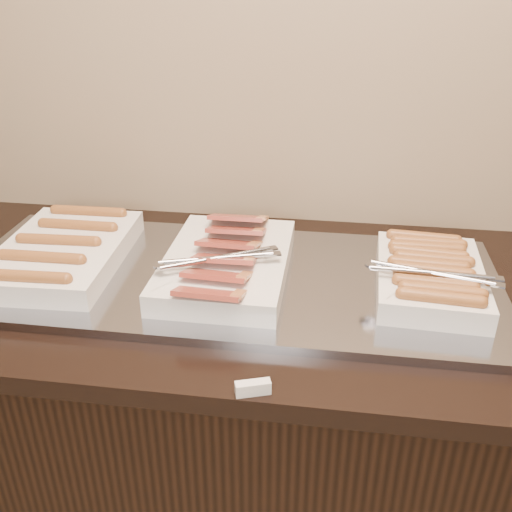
{
  "coord_description": "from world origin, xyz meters",
  "views": [
    {
      "loc": [
        0.2,
        1.04,
        1.54
      ],
      "look_at": [
        0.05,
        2.13,
        0.97
      ],
      "focal_mm": 40.0,
      "sensor_mm": 36.0,
      "label": 1
    }
  ],
  "objects_px": {
    "counter": "(238,430)",
    "dish_center": "(226,262)",
    "dish_right": "(430,275)",
    "warming_tray": "(227,278)",
    "dish_left": "(63,252)"
  },
  "relations": [
    {
      "from": "counter",
      "to": "dish_center",
      "type": "height_order",
      "value": "dish_center"
    },
    {
      "from": "dish_center",
      "to": "dish_right",
      "type": "bearing_deg",
      "value": 0.01
    },
    {
      "from": "dish_right",
      "to": "warming_tray",
      "type": "bearing_deg",
      "value": -177.89
    },
    {
      "from": "warming_tray",
      "to": "dish_right",
      "type": "xyz_separation_m",
      "value": [
        0.44,
        -0.0,
        0.05
      ]
    },
    {
      "from": "counter",
      "to": "dish_right",
      "type": "relative_size",
      "value": 6.15
    },
    {
      "from": "counter",
      "to": "dish_left",
      "type": "distance_m",
      "value": 0.64
    },
    {
      "from": "dish_left",
      "to": "dish_right",
      "type": "bearing_deg",
      "value": -2.58
    },
    {
      "from": "warming_tray",
      "to": "dish_center",
      "type": "xyz_separation_m",
      "value": [
        0.0,
        -0.0,
        0.04
      ]
    },
    {
      "from": "counter",
      "to": "dish_center",
      "type": "relative_size",
      "value": 4.91
    },
    {
      "from": "dish_right",
      "to": "counter",
      "type": "bearing_deg",
      "value": -177.92
    },
    {
      "from": "counter",
      "to": "dish_right",
      "type": "xyz_separation_m",
      "value": [
        0.42,
        -0.0,
        0.5
      ]
    },
    {
      "from": "dish_left",
      "to": "dish_center",
      "type": "xyz_separation_m",
      "value": [
        0.38,
        -0.0,
        0.0
      ]
    },
    {
      "from": "warming_tray",
      "to": "dish_right",
      "type": "distance_m",
      "value": 0.44
    },
    {
      "from": "dish_left",
      "to": "dish_right",
      "type": "distance_m",
      "value": 0.82
    },
    {
      "from": "dish_left",
      "to": "dish_right",
      "type": "height_order",
      "value": "dish_right"
    }
  ]
}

